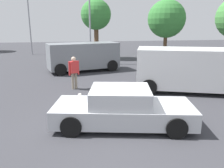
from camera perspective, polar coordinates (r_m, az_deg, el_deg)
ground_plane at (r=7.52m, az=2.19°, el=-10.86°), size 80.00×80.00×0.00m
sedan_foreground at (r=7.48m, az=2.63°, el=-6.13°), size 4.77×2.71×1.27m
dog at (r=9.59m, az=-8.09°, el=-3.59°), size 0.28×0.68×0.42m
van_white at (r=11.86m, az=18.59°, el=3.71°), size 5.40×3.65×2.12m
suv_dark at (r=16.48m, az=-7.22°, el=7.02°), size 5.22×3.03×2.00m
pedestrian at (r=11.80m, az=-9.51°, el=3.50°), size 0.54×0.37×1.68m
light_post_near at (r=19.60m, az=-5.67°, el=19.18°), size 0.44×0.44×7.24m
light_post_mid at (r=27.33m, az=-20.23°, el=17.09°), size 0.44×0.44×7.26m
tree_back_left at (r=25.26m, az=13.50°, el=15.57°), size 3.91×3.91×5.81m
tree_back_center at (r=22.68m, az=-4.03°, el=16.83°), size 2.87×2.87×5.64m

